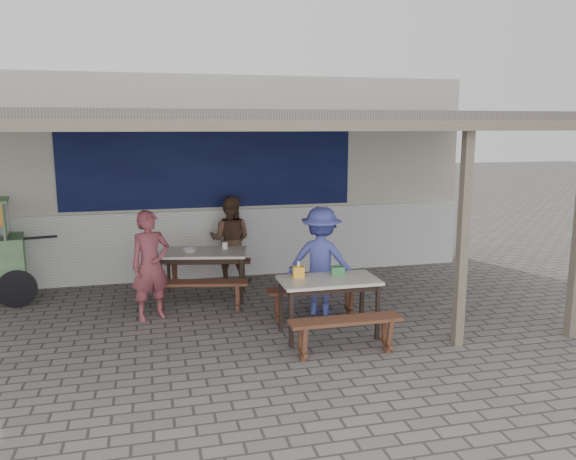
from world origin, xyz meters
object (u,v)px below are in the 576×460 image
(patron_wall_side, at_px, (230,240))
(patron_right_table, at_px, (321,261))
(table_right, at_px, (329,285))
(condiment_jar, at_px, (225,245))
(bench_left_wall, at_px, (208,267))
(condiment_bowl, at_px, (189,250))
(bench_right_wall, at_px, (314,296))
(donation_box, at_px, (338,271))
(table_left, at_px, (203,256))
(bench_right_street, at_px, (346,328))
(patron_street_side, at_px, (151,265))
(tissue_box, at_px, (298,272))
(bench_left_street, at_px, (199,289))

(patron_wall_side, relative_size, patron_right_table, 0.97)
(table_right, xyz_separation_m, condiment_jar, (-1.04, 2.08, 0.13))
(bench_left_wall, bearing_deg, condiment_bowl, -106.34)
(bench_right_wall, height_order, donation_box, donation_box)
(patron_wall_side, xyz_separation_m, donation_box, (1.01, -2.65, 0.06))
(patron_right_table, bearing_deg, condiment_jar, -15.92)
(bench_left_wall, bearing_deg, bench_right_wall, -45.44)
(table_left, distance_m, bench_right_street, 2.99)
(bench_left_wall, bearing_deg, patron_street_side, -111.60)
(bench_right_wall, distance_m, patron_wall_side, 2.34)
(bench_left_wall, bearing_deg, tissue_box, -57.86)
(bench_left_street, height_order, table_right, table_right)
(condiment_jar, bearing_deg, patron_street_side, -142.49)
(bench_left_street, xyz_separation_m, condiment_bowl, (-0.07, 0.63, 0.44))
(tissue_box, height_order, donation_box, tissue_box)
(bench_left_wall, xyz_separation_m, bench_right_wall, (1.26, -1.95, -0.00))
(bench_right_wall, xyz_separation_m, tissue_box, (-0.35, -0.48, 0.49))
(table_left, xyz_separation_m, bench_right_wall, (1.39, -1.32, -0.34))
(bench_right_wall, bearing_deg, donation_box, -71.99)
(bench_left_wall, xyz_separation_m, patron_wall_side, (0.41, 0.19, 0.41))
(bench_left_wall, height_order, bench_right_street, same)
(bench_right_wall, height_order, condiment_bowl, condiment_bowl)
(condiment_jar, bearing_deg, bench_right_wall, -53.96)
(bench_right_street, bearing_deg, donation_box, 78.38)
(tissue_box, bearing_deg, donation_box, -3.09)
(condiment_bowl, bearing_deg, patron_street_side, -127.34)
(patron_right_table, xyz_separation_m, donation_box, (0.00, -0.71, 0.04))
(patron_right_table, bearing_deg, table_right, 108.81)
(table_right, bearing_deg, bench_right_street, -90.00)
(patron_right_table, distance_m, tissue_box, 0.86)
(table_left, relative_size, patron_wall_side, 0.97)
(bench_right_street, bearing_deg, tissue_box, 112.99)
(tissue_box, bearing_deg, bench_right_street, -67.37)
(patron_wall_side, xyz_separation_m, tissue_box, (0.50, -2.63, 0.08))
(bench_right_street, height_order, patron_wall_side, patron_wall_side)
(bench_left_street, xyz_separation_m, patron_street_side, (-0.66, -0.13, 0.43))
(patron_street_side, distance_m, donation_box, 2.57)
(bench_right_street, xyz_separation_m, condiment_jar, (-1.03, 2.74, 0.47))
(table_right, bearing_deg, patron_wall_side, 107.17)
(condiment_jar, relative_size, condiment_bowl, 0.48)
(bench_right_wall, relative_size, tissue_box, 9.48)
(patron_right_table, bearing_deg, patron_wall_side, -32.77)
(patron_street_side, bearing_deg, donation_box, -45.02)
(table_left, height_order, bench_left_street, table_left)
(bench_left_wall, distance_m, condiment_jar, 0.73)
(condiment_bowl, bearing_deg, tissue_box, -55.42)
(patron_right_table, relative_size, tissue_box, 10.89)
(table_right, relative_size, condiment_jar, 12.43)
(condiment_bowl, bearing_deg, bench_left_wall, 61.86)
(table_right, relative_size, bench_right_wall, 0.93)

